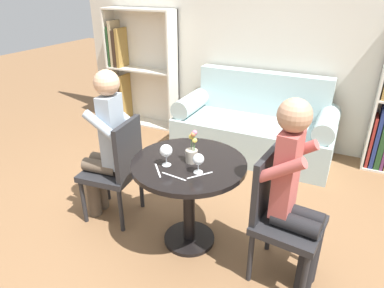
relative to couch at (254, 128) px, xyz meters
name	(u,v)px	position (x,y,z in m)	size (l,w,h in m)	color
ground_plane	(189,240)	(0.00, -1.73, -0.31)	(16.00, 16.00, 0.00)	brown
back_wall	(272,31)	(0.00, 0.42, 1.04)	(5.20, 0.05, 2.70)	beige
round_table	(189,182)	(0.00, -1.73, 0.23)	(0.83, 0.83, 0.71)	black
couch	(254,128)	(0.00, 0.00, 0.00)	(1.78, 0.80, 0.92)	#A8C1C1
bookshelf_left	(135,71)	(-1.82, 0.28, 0.43)	(1.00, 0.28, 1.56)	silver
chair_left	(118,166)	(-0.67, -1.70, 0.18)	(0.46, 0.46, 0.90)	#232326
chair_right	(279,213)	(0.67, -1.74, 0.18)	(0.46, 0.46, 0.90)	#232326
person_left	(105,145)	(-0.76, -1.71, 0.37)	(0.44, 0.37, 1.29)	brown
person_right	(296,193)	(0.76, -1.76, 0.37)	(0.44, 0.37, 1.29)	black
wine_glass_left	(166,151)	(-0.12, -1.84, 0.51)	(0.09, 0.09, 0.16)	white
wine_glass_right	(198,160)	(0.12, -1.83, 0.49)	(0.08, 0.08, 0.14)	white
flower_vase	(192,152)	(0.02, -1.72, 0.48)	(0.09, 0.09, 0.25)	#9E9384
knife_left_setting	(200,175)	(0.15, -1.86, 0.40)	(0.13, 0.16, 0.00)	silver
fork_left_setting	(174,176)	(0.00, -1.95, 0.40)	(0.19, 0.03, 0.00)	silver
knife_right_setting	(158,170)	(-0.14, -1.93, 0.40)	(0.13, 0.15, 0.00)	silver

